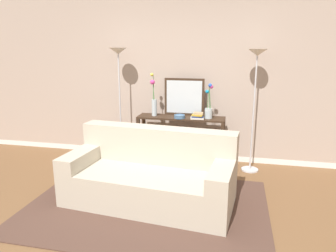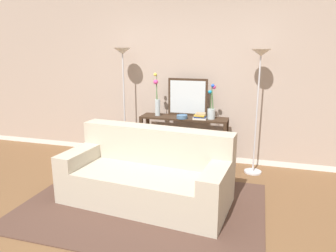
{
  "view_description": "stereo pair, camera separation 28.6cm",
  "coord_description": "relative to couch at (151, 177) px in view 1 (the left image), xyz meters",
  "views": [
    {
      "loc": [
        0.92,
        -2.86,
        1.86
      ],
      "look_at": [
        0.02,
        1.23,
        0.81
      ],
      "focal_mm": 33.63,
      "sensor_mm": 36.0,
      "label": 1
    },
    {
      "loc": [
        1.2,
        -2.79,
        1.86
      ],
      "look_at": [
        0.02,
        1.23,
        0.81
      ],
      "focal_mm": 33.63,
      "sensor_mm": 36.0,
      "label": 2
    }
  ],
  "objects": [
    {
      "name": "couch",
      "position": [
        0.0,
        0.0,
        0.0
      ],
      "size": [
        2.09,
        1.11,
        0.88
      ],
      "color": "#BCB29E",
      "rests_on": "ground"
    },
    {
      "name": "wall_mirror",
      "position": [
        0.16,
        1.46,
        0.78
      ],
      "size": [
        0.64,
        0.02,
        0.59
      ],
      "color": "#382619",
      "rests_on": "console_table"
    },
    {
      "name": "console_table",
      "position": [
        0.14,
        1.32,
        0.24
      ],
      "size": [
        1.38,
        0.35,
        0.8
      ],
      "color": "#382619",
      "rests_on": "ground"
    },
    {
      "name": "floor_lamp_left",
      "position": [
        -0.87,
        1.3,
        1.15
      ],
      "size": [
        0.28,
        0.28,
        1.86
      ],
      "color": "silver",
      "rests_on": "ground"
    },
    {
      "name": "floor_lamp_right",
      "position": [
        1.24,
        1.3,
        1.14
      ],
      "size": [
        0.28,
        0.28,
        1.84
      ],
      "color": "silver",
      "rests_on": "ground"
    },
    {
      "name": "vase_tall_flowers",
      "position": [
        -0.3,
        1.31,
        0.74
      ],
      "size": [
        0.1,
        0.11,
        0.68
      ],
      "color": "silver",
      "rests_on": "console_table"
    },
    {
      "name": "area_rug",
      "position": [
        -0.01,
        -0.16,
        -0.31
      ],
      "size": [
        2.84,
        2.01,
        0.01
      ],
      "color": "#51382D",
      "rests_on": "ground"
    },
    {
      "name": "back_wall",
      "position": [
        0.06,
        1.72,
        1.11
      ],
      "size": [
        12.0,
        0.15,
        2.85
      ],
      "color": "white",
      "rests_on": "ground"
    },
    {
      "name": "book_stack",
      "position": [
        0.41,
        1.24,
        0.53
      ],
      "size": [
        0.21,
        0.17,
        0.1
      ],
      "color": "silver",
      "rests_on": "console_table"
    },
    {
      "name": "vase_short_flowers",
      "position": [
        0.57,
        1.3,
        0.65
      ],
      "size": [
        0.12,
        0.12,
        0.54
      ],
      "color": "silver",
      "rests_on": "console_table"
    },
    {
      "name": "ground_plane",
      "position": [
        0.06,
        -0.6,
        -0.32
      ],
      "size": [
        16.0,
        16.0,
        0.02
      ],
      "primitive_type": "cube",
      "color": "brown"
    },
    {
      "name": "fruit_bowl",
      "position": [
        0.13,
        1.21,
        0.51
      ],
      "size": [
        0.17,
        0.17,
        0.06
      ],
      "color": "#4C7093",
      "rests_on": "console_table"
    },
    {
      "name": "book_row_under_console",
      "position": [
        -0.23,
        1.32,
        -0.26
      ],
      "size": [
        0.39,
        0.16,
        0.12
      ],
      "color": "#6B3360",
      "rests_on": "ground"
    }
  ]
}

